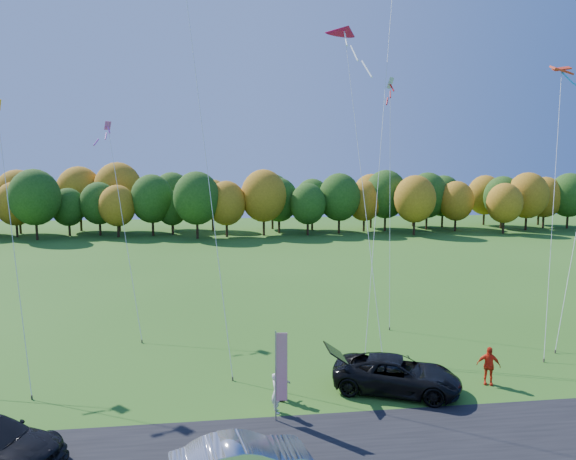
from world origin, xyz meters
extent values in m
plane|color=#2A5B18|center=(0.00, 0.00, 0.00)|extent=(160.00, 160.00, 0.00)
cube|color=black|center=(0.00, -4.00, 0.01)|extent=(90.00, 6.00, 0.01)
imported|color=black|center=(4.44, 0.74, 0.81)|extent=(6.43, 4.75, 1.62)
imported|color=silver|center=(-1.34, -0.59, 0.87)|extent=(0.50, 0.69, 1.74)
imported|color=gray|center=(-0.90, 0.64, 0.87)|extent=(0.77, 0.93, 1.75)
imported|color=red|center=(9.07, 0.94, 0.93)|extent=(1.18, 0.85, 1.86)
cylinder|color=#999999|center=(-1.43, -1.32, 1.92)|extent=(0.06, 0.06, 3.84)
cube|color=red|center=(-1.19, -1.34, 2.30)|extent=(0.48, 0.07, 2.88)
cube|color=navy|center=(-1.19, -1.31, 3.37)|extent=(0.48, 0.06, 0.75)
cylinder|color=#4C3F33|center=(-3.13, 2.86, 0.10)|extent=(0.08, 0.08, 0.20)
cylinder|color=#4C3F33|center=(3.89, 4.21, 0.10)|extent=(0.08, 0.08, 0.20)
cylinder|color=#4C3F33|center=(4.89, 4.18, 0.10)|extent=(0.08, 0.08, 0.20)
cone|color=#D10D4D|center=(4.81, 13.85, 19.48)|extent=(2.44, 1.87, 2.67)
cylinder|color=#4C3F33|center=(13.47, 3.16, 0.10)|extent=(0.08, 0.08, 0.20)
cube|color=#F9381B|center=(18.62, 10.73, 16.62)|extent=(3.31, 1.15, 1.26)
cylinder|color=#4C3F33|center=(-12.16, 1.97, 0.10)|extent=(0.08, 0.08, 0.20)
cylinder|color=#4C3F33|center=(6.98, 9.40, 0.10)|extent=(0.08, 0.08, 0.20)
cube|color=silver|center=(8.14, 14.00, 16.11)|extent=(1.24, 1.24, 1.47)
cylinder|color=#4C3F33|center=(-8.38, 8.93, 0.10)|extent=(0.08, 0.08, 0.20)
cube|color=#F351B2|center=(-11.46, 16.84, 13.24)|extent=(1.01, 1.01, 1.19)
cylinder|color=#4C3F33|center=(14.91, 4.29, 0.10)|extent=(0.08, 0.08, 0.20)
camera|label=1|loc=(-3.45, -21.26, 10.51)|focal=32.00mm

